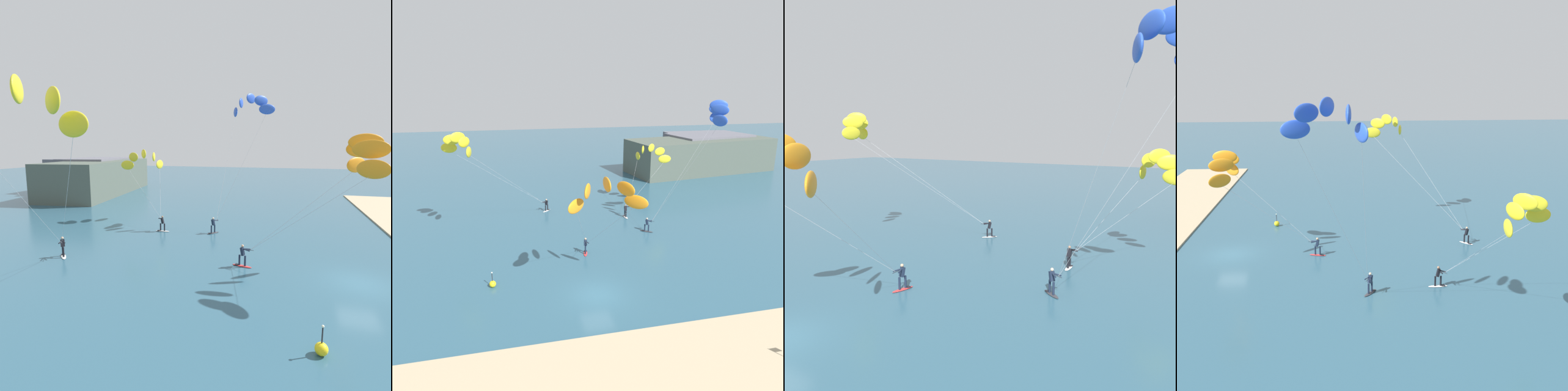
# 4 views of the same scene
# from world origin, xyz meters

# --- Properties ---
(ground_plane) EXTENTS (240.00, 240.00, 0.00)m
(ground_plane) POSITION_xyz_m (0.00, 0.00, 0.00)
(ground_plane) COLOR #2D566B
(kitesurfer_nearshore) EXTENTS (6.41, 9.38, 9.63)m
(kitesurfer_nearshore) POSITION_xyz_m (0.73, 0.52, 8.02)
(kitesurfer_nearshore) COLOR red
(kitesurfer_nearshore) RESTS_ON ground
(kitesurfer_mid_water) EXTENTS (12.46, 9.93, 11.54)m
(kitesurfer_mid_water) POSITION_xyz_m (-10.69, 15.51, 9.93)
(kitesurfer_mid_water) COLOR white
(kitesurfer_mid_water) RESTS_ON ground
(kitesurfer_far_out) EXTENTS (8.49, 6.18, 14.77)m
(kitesurfer_far_out) POSITION_xyz_m (14.71, 9.28, 13.02)
(kitesurfer_far_out) COLOR #333338
(kitesurfer_far_out) RESTS_ON ground
(kitesurfer_downwind) EXTENTS (7.38, 7.54, 8.57)m
(kitesurfer_downwind) POSITION_xyz_m (12.90, 21.49, 7.07)
(kitesurfer_downwind) COLOR white
(kitesurfer_downwind) RESTS_ON ground
(marker_buoy) EXTENTS (0.56, 0.56, 1.38)m
(marker_buoy) POSITION_xyz_m (-8.20, 3.20, 0.30)
(marker_buoy) COLOR yellow
(marker_buoy) RESTS_ON ground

